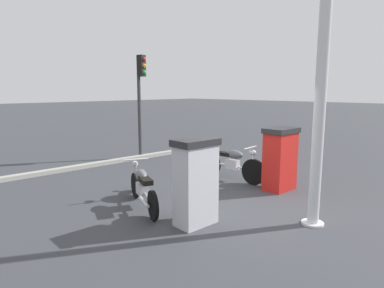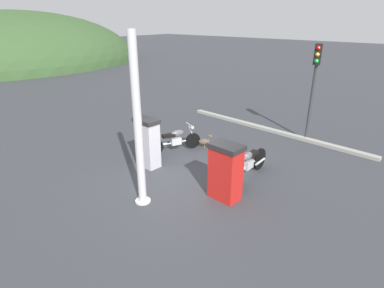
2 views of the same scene
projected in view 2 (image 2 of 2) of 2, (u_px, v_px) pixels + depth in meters
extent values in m
plane|color=#383A3F|center=(181.00, 181.00, 9.12)|extent=(120.00, 120.00, 0.00)
cube|color=red|center=(225.00, 174.00, 8.02)|extent=(0.55, 0.80, 1.40)
cube|color=#1E478C|center=(232.00, 160.00, 8.08)|extent=(0.06, 0.54, 0.32)
cube|color=#262628|center=(227.00, 147.00, 7.73)|extent=(0.60, 0.88, 0.12)
cylinder|color=black|center=(225.00, 174.00, 8.45)|extent=(0.05, 0.05, 0.91)
cube|color=silver|center=(148.00, 145.00, 9.80)|extent=(0.48, 0.77, 1.45)
cube|color=black|center=(153.00, 133.00, 9.84)|extent=(0.06, 0.52, 0.32)
cube|color=#262628|center=(146.00, 121.00, 9.50)|extent=(0.53, 0.84, 0.12)
cylinder|color=black|center=(150.00, 147.00, 10.20)|extent=(0.05, 0.05, 0.94)
cylinder|color=black|center=(236.00, 176.00, 8.70)|extent=(0.68, 0.11, 0.68)
cylinder|color=black|center=(260.00, 159.00, 9.72)|extent=(0.68, 0.11, 0.68)
cube|color=silver|center=(248.00, 164.00, 9.14)|extent=(0.37, 0.21, 0.24)
cylinder|color=silver|center=(248.00, 165.00, 9.19)|extent=(1.06, 0.09, 0.05)
ellipsoid|color=#595B60|center=(247.00, 156.00, 8.98)|extent=(0.49, 0.24, 0.24)
cube|color=black|center=(253.00, 154.00, 9.24)|extent=(0.45, 0.22, 0.10)
cylinder|color=silver|center=(237.00, 166.00, 8.61)|extent=(0.26, 0.05, 0.57)
cylinder|color=silver|center=(239.00, 154.00, 8.55)|extent=(0.06, 0.56, 0.04)
sphere|color=silver|center=(237.00, 159.00, 8.52)|extent=(0.15, 0.15, 0.14)
cylinder|color=silver|center=(260.00, 162.00, 9.50)|extent=(0.55, 0.09, 0.07)
cylinder|color=black|center=(193.00, 141.00, 11.30)|extent=(0.55, 0.28, 0.57)
cylinder|color=black|center=(155.00, 147.00, 10.71)|extent=(0.55, 0.28, 0.57)
cube|color=silver|center=(176.00, 141.00, 10.99)|extent=(0.41, 0.32, 0.24)
cylinder|color=silver|center=(175.00, 143.00, 10.99)|extent=(1.01, 0.46, 0.05)
ellipsoid|color=#595B60|center=(178.00, 133.00, 10.91)|extent=(0.53, 0.39, 0.24)
cube|color=black|center=(169.00, 136.00, 10.79)|extent=(0.48, 0.36, 0.10)
cylinder|color=silver|center=(192.00, 133.00, 11.17)|extent=(0.26, 0.14, 0.57)
cylinder|color=silver|center=(190.00, 125.00, 11.02)|extent=(0.25, 0.53, 0.04)
sphere|color=silver|center=(192.00, 128.00, 11.11)|extent=(0.18, 0.18, 0.14)
cylinder|color=silver|center=(160.00, 145.00, 10.89)|extent=(0.53, 0.28, 0.07)
ellipsoid|color=brown|center=(204.00, 142.00, 11.36)|extent=(0.42, 0.45, 0.23)
cylinder|color=brown|center=(208.00, 140.00, 11.33)|extent=(0.09, 0.09, 0.16)
sphere|color=brown|center=(209.00, 136.00, 11.27)|extent=(0.14, 0.14, 0.10)
cone|color=orange|center=(211.00, 136.00, 11.27)|extent=(0.08, 0.08, 0.05)
cone|color=brown|center=(199.00, 141.00, 11.35)|extent=(0.11, 0.11, 0.08)
cylinder|color=orange|center=(204.00, 146.00, 11.46)|extent=(0.03, 0.03, 0.11)
cylinder|color=orange|center=(204.00, 147.00, 11.38)|extent=(0.03, 0.03, 0.11)
cylinder|color=#38383A|center=(312.00, 94.00, 11.52)|extent=(0.15, 0.15, 3.59)
cube|color=black|center=(318.00, 54.00, 10.86)|extent=(0.25, 0.28, 0.72)
sphere|color=red|center=(318.00, 48.00, 10.69)|extent=(0.18, 0.18, 0.15)
sphere|color=orange|center=(317.00, 55.00, 10.78)|extent=(0.18, 0.18, 0.15)
sphere|color=green|center=(317.00, 61.00, 10.86)|extent=(0.18, 0.18, 0.15)
cylinder|color=silver|center=(138.00, 124.00, 7.30)|extent=(0.20, 0.20, 4.21)
cylinder|color=silver|center=(143.00, 201.00, 8.09)|extent=(0.40, 0.40, 0.04)
cube|color=#9E9E93|center=(271.00, 130.00, 13.01)|extent=(0.71, 8.23, 0.12)
ellipsoid|color=#38562D|center=(19.00, 64.00, 31.94)|extent=(25.17, 20.02, 10.19)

